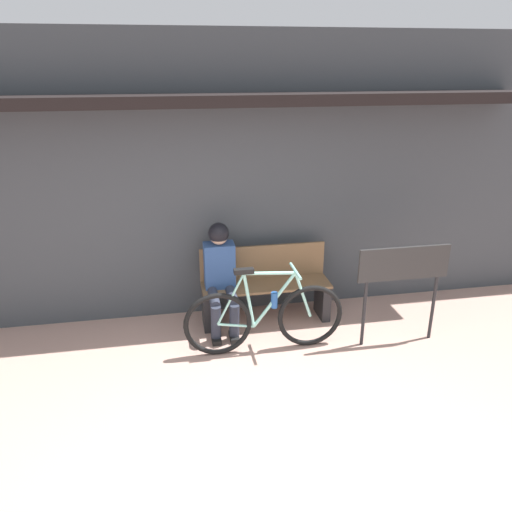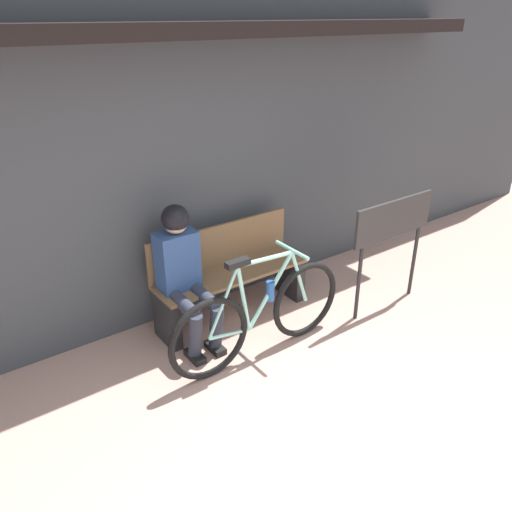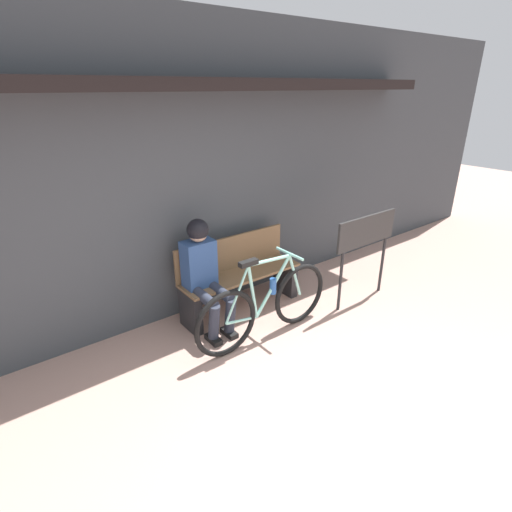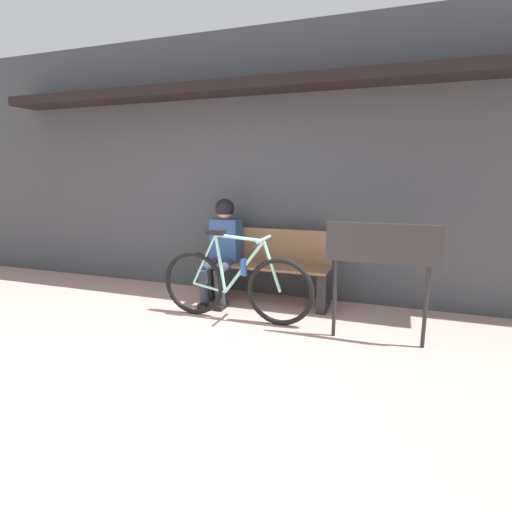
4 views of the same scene
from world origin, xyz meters
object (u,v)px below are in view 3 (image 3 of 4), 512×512
Objects in this scene: park_bench_near at (239,277)px; person_seated at (204,268)px; signboard at (366,237)px; bicycle at (265,305)px.

person_seated is at bearing -168.24° from park_bench_near.
park_bench_near is 1.34× the size of signboard.
signboard is at bearing -3.67° from bicycle.
signboard is (1.84, -0.65, 0.12)m from person_seated.
person_seated is 1.95m from signboard.
person_seated is (-0.39, 0.56, 0.33)m from bicycle.
person_seated is 1.12× the size of signboard.
bicycle is (-0.14, -0.67, -0.02)m from park_bench_near.
park_bench_near is at bearing 11.76° from person_seated.
person_seated reaches higher than signboard.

